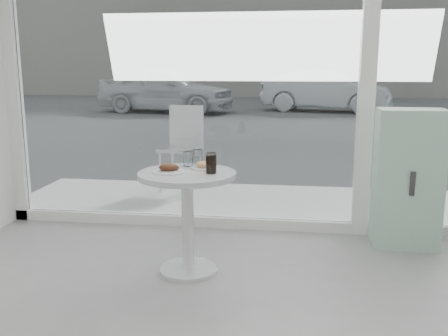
# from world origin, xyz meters

# --- Properties ---
(storefront) EXTENTS (5.00, 0.14, 3.00)m
(storefront) POSITION_xyz_m (0.07, 3.00, 1.71)
(storefront) COLOR white
(storefront) RESTS_ON ground
(main_table) EXTENTS (0.72, 0.72, 0.77)m
(main_table) POSITION_xyz_m (-0.50, 1.90, 0.55)
(main_table) COLOR white
(main_table) RESTS_ON ground
(patio_deck) EXTENTS (5.60, 1.60, 0.05)m
(patio_deck) POSITION_xyz_m (0.00, 3.80, 0.03)
(patio_deck) COLOR white
(patio_deck) RESTS_ON ground
(street) EXTENTS (40.00, 24.00, 0.00)m
(street) POSITION_xyz_m (0.00, 16.00, -0.00)
(street) COLOR #3C3C3C
(street) RESTS_ON ground
(far_building) EXTENTS (40.00, 2.00, 8.00)m
(far_building) POSITION_xyz_m (0.00, 25.00, 4.00)
(far_building) COLOR gray
(far_building) RESTS_ON ground
(mint_cabinet) EXTENTS (0.56, 0.39, 1.18)m
(mint_cabinet) POSITION_xyz_m (1.24, 2.72, 0.59)
(mint_cabinet) COLOR #98C3AA
(mint_cabinet) RESTS_ON ground
(patio_chair) EXTENTS (0.51, 0.51, 1.02)m
(patio_chair) POSITION_xyz_m (-1.05, 4.25, 0.63)
(patio_chair) COLOR white
(patio_chair) RESTS_ON patio_deck
(car_white) EXTENTS (4.78, 2.65, 1.54)m
(car_white) POSITION_xyz_m (-3.95, 14.87, 0.77)
(car_white) COLOR silver
(car_white) RESTS_ON street
(car_silver) EXTENTS (4.53, 2.42, 1.42)m
(car_silver) POSITION_xyz_m (1.40, 15.92, 0.71)
(car_silver) COLOR #A7AAAF
(car_silver) RESTS_ON street
(plate_fritter) EXTENTS (0.24, 0.24, 0.07)m
(plate_fritter) POSITION_xyz_m (-0.62, 1.87, 0.80)
(plate_fritter) COLOR white
(plate_fritter) RESTS_ON main_table
(plate_donut) EXTENTS (0.20, 0.20, 0.05)m
(plate_donut) POSITION_xyz_m (-0.40, 2.04, 0.79)
(plate_donut) COLOR white
(plate_donut) RESTS_ON main_table
(water_tumbler_a) EXTENTS (0.07, 0.07, 0.12)m
(water_tumbler_a) POSITION_xyz_m (-0.54, 2.13, 0.82)
(water_tumbler_a) COLOR white
(water_tumbler_a) RESTS_ON main_table
(water_tumbler_b) EXTENTS (0.08, 0.08, 0.13)m
(water_tumbler_b) POSITION_xyz_m (-0.47, 2.13, 0.83)
(water_tumbler_b) COLOR white
(water_tumbler_b) RESTS_ON main_table
(cola_glass) EXTENTS (0.08, 0.08, 0.15)m
(cola_glass) POSITION_xyz_m (-0.32, 1.89, 0.84)
(cola_glass) COLOR white
(cola_glass) RESTS_ON main_table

